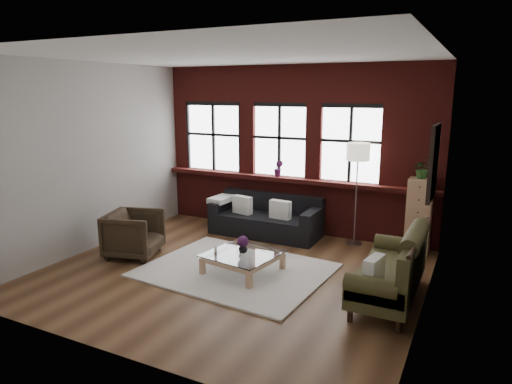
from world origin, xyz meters
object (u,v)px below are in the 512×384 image
at_px(vintage_settee, 389,264).
at_px(coffee_table, 243,263).
at_px(drawer_chest, 419,216).
at_px(floor_lamp, 356,191).
at_px(vase, 243,248).
at_px(dark_sofa, 266,216).
at_px(armchair, 134,234).

distance_m(vintage_settee, coffee_table, 2.17).
bearing_deg(drawer_chest, floor_lamp, -175.08).
height_order(coffee_table, floor_lamp, floor_lamp).
distance_m(coffee_table, floor_lamp, 2.53).
bearing_deg(vintage_settee, drawer_chest, 87.54).
relative_size(coffee_table, floor_lamp, 0.50).
distance_m(vintage_settee, floor_lamp, 2.31).
bearing_deg(floor_lamp, vase, -119.28).
height_order(dark_sofa, armchair, armchair).
relative_size(dark_sofa, vase, 14.49).
bearing_deg(coffee_table, vintage_settee, 1.38).
distance_m(armchair, vase, 1.99).
bearing_deg(floor_lamp, vintage_settee, -64.27).
xyz_separation_m(vintage_settee, drawer_chest, (0.09, 2.12, 0.14)).
bearing_deg(armchair, vase, -102.41).
xyz_separation_m(dark_sofa, drawer_chest, (2.73, 0.32, 0.26)).
height_order(coffee_table, vase, vase).
bearing_deg(floor_lamp, coffee_table, -119.28).
bearing_deg(vase, floor_lamp, 60.72).
height_order(coffee_table, drawer_chest, drawer_chest).
xyz_separation_m(coffee_table, floor_lamp, (1.17, 2.08, 0.83)).
xyz_separation_m(coffee_table, vase, (0.00, -0.00, 0.24)).
bearing_deg(vintage_settee, floor_lamp, 115.73).
distance_m(vase, drawer_chest, 3.13).
relative_size(armchair, floor_lamp, 0.42).
bearing_deg(floor_lamp, armchair, -144.62).
bearing_deg(armchair, floor_lamp, -71.49).
height_order(vintage_settee, floor_lamp, floor_lamp).
distance_m(armchair, drawer_chest, 4.83).
bearing_deg(vase, drawer_chest, 44.19).
xyz_separation_m(dark_sofa, floor_lamp, (1.67, 0.23, 0.61)).
xyz_separation_m(drawer_chest, floor_lamp, (-1.07, -0.09, 0.35)).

